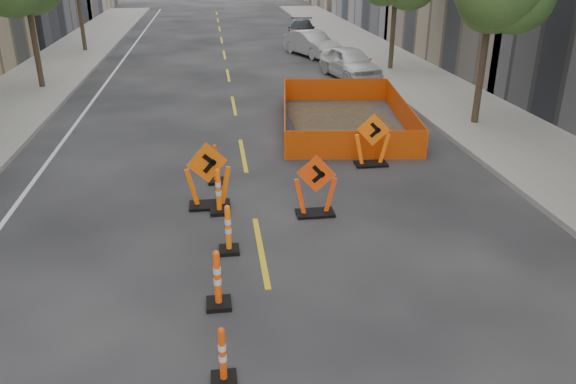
{
  "coord_description": "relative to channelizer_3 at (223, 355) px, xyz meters",
  "views": [
    {
      "loc": [
        -0.83,
        -6.31,
        5.82
      ],
      "look_at": [
        0.64,
        4.47,
        1.1
      ],
      "focal_mm": 35.0,
      "sensor_mm": 36.0,
      "label": 1
    }
  ],
  "objects": [
    {
      "name": "sidewalk_right",
      "position": [
        9.89,
        11.81,
        -0.4
      ],
      "size": [
        4.0,
        90.0,
        0.15
      ],
      "primitive_type": "cube",
      "color": "gray",
      "rests_on": "ground"
    },
    {
      "name": "channelizer_3",
      "position": [
        0.0,
        0.0,
        0.0
      ],
      "size": [
        0.38,
        0.38,
        0.96
      ],
      "primitive_type": null,
      "color": "#DD4009",
      "rests_on": "ground"
    },
    {
      "name": "channelizer_4",
      "position": [
        -0.03,
        1.93,
        0.08
      ],
      "size": [
        0.44,
        0.44,
        1.12
      ],
      "primitive_type": null,
      "color": "#EF4B0A",
      "rests_on": "ground"
    },
    {
      "name": "channelizer_5",
      "position": [
        0.23,
        3.85,
        0.06
      ],
      "size": [
        0.42,
        0.42,
        1.07
      ],
      "primitive_type": null,
      "color": "orange",
      "rests_on": "ground"
    },
    {
      "name": "channelizer_6",
      "position": [
        0.08,
        5.78,
        0.09
      ],
      "size": [
        0.45,
        0.45,
        1.14
      ],
      "primitive_type": null,
      "color": "#FD5C0A",
      "rests_on": "ground"
    },
    {
      "name": "channelizer_7",
      "position": [
        0.04,
        7.7,
        0.06
      ],
      "size": [
        0.43,
        0.43,
        1.08
      ],
      "primitive_type": null,
      "color": "#E44209",
      "rests_on": "ground"
    },
    {
      "name": "chevron_sign_left",
      "position": [
        -0.15,
        6.17,
        0.35
      ],
      "size": [
        1.25,
        0.95,
        1.67
      ],
      "primitive_type": null,
      "rotation": [
        0.0,
        0.0,
        0.28
      ],
      "color": "#E55809",
      "rests_on": "ground"
    },
    {
      "name": "chevron_sign_center",
      "position": [
        2.33,
        5.37,
        0.28
      ],
      "size": [
        1.13,
        0.83,
        1.51
      ],
      "primitive_type": null,
      "rotation": [
        0.0,
        0.0,
        -0.24
      ],
      "color": "#F03D0A",
      "rests_on": "ground"
    },
    {
      "name": "chevron_sign_right",
      "position": [
        4.55,
        8.43,
        0.3
      ],
      "size": [
        1.14,
        0.81,
        1.56
      ],
      "primitive_type": null,
      "rotation": [
        0.0,
        0.0,
        -0.19
      ],
      "color": "#FA630A",
      "rests_on": "ground"
    },
    {
      "name": "safety_fence",
      "position": [
        4.69,
        12.55,
        -0.03
      ],
      "size": [
        5.14,
        7.7,
        0.9
      ],
      "primitive_type": null,
      "rotation": [
        0.0,
        0.0,
        -0.13
      ],
      "color": "#DD520B",
      "rests_on": "ground"
    },
    {
      "name": "parked_car_near",
      "position": [
        6.78,
        20.35,
        0.27
      ],
      "size": [
        2.62,
        4.67,
        1.5
      ],
      "primitive_type": "imported",
      "rotation": [
        0.0,
        0.0,
        0.2
      ],
      "color": "white",
      "rests_on": "ground"
    },
    {
      "name": "parked_car_mid",
      "position": [
        6.01,
        26.8,
        0.23
      ],
      "size": [
        3.0,
        4.57,
        1.42
      ],
      "primitive_type": "imported",
      "rotation": [
        0.0,
        0.0,
        0.38
      ],
      "color": "#AFAEB4",
      "rests_on": "ground"
    },
    {
      "name": "parked_car_far",
      "position": [
        6.44,
        33.19,
        0.18
      ],
      "size": [
        2.51,
        4.8,
        1.33
      ],
      "primitive_type": "imported",
      "rotation": [
        0.0,
        0.0,
        -0.15
      ],
      "color": "black",
      "rests_on": "ground"
    }
  ]
}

